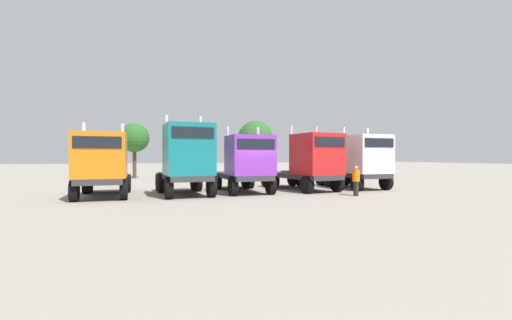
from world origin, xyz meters
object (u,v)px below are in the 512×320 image
(semi_truck_orange, at_px, (102,164))
(semi_truck_white, at_px, (362,161))
(semi_truck_teal, at_px, (187,158))
(semi_truck_red, at_px, (311,161))
(visitor_in_hivis, at_px, (356,179))
(semi_truck_purple, at_px, (246,163))

(semi_truck_orange, xyz_separation_m, semi_truck_white, (15.72, -0.17, 0.07))
(semi_truck_teal, xyz_separation_m, semi_truck_red, (7.65, 0.19, -0.21))
(semi_truck_red, xyz_separation_m, semi_truck_white, (3.81, 0.09, -0.01))
(semi_truck_white, bearing_deg, visitor_in_hivis, -40.13)
(semi_truck_purple, height_order, visitor_in_hivis, semi_truck_purple)
(semi_truck_orange, relative_size, semi_truck_red, 0.94)
(semi_truck_orange, xyz_separation_m, semi_truck_purple, (7.75, -0.06, -0.00))
(semi_truck_teal, bearing_deg, semi_truck_white, 88.94)
(semi_truck_purple, bearing_deg, semi_truck_orange, -89.84)
(semi_truck_white, bearing_deg, semi_truck_teal, -88.66)
(semi_truck_teal, bearing_deg, semi_truck_red, 88.94)
(semi_truck_orange, height_order, semi_truck_red, semi_truck_red)
(semi_truck_orange, bearing_deg, semi_truck_white, 90.57)
(semi_truck_teal, distance_m, semi_truck_red, 7.66)
(semi_truck_red, bearing_deg, semi_truck_purple, -100.01)
(semi_truck_orange, bearing_deg, semi_truck_teal, 85.09)
(semi_truck_purple, distance_m, semi_truck_white, 7.97)
(semi_truck_teal, bearing_deg, visitor_in_hivis, 68.57)
(semi_truck_purple, xyz_separation_m, visitor_in_hivis, (5.22, -3.39, -0.80))
(semi_truck_orange, relative_size, visitor_in_hivis, 3.73)
(semi_truck_white, bearing_deg, semi_truck_red, -88.66)
(visitor_in_hivis, bearing_deg, semi_truck_teal, -7.59)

